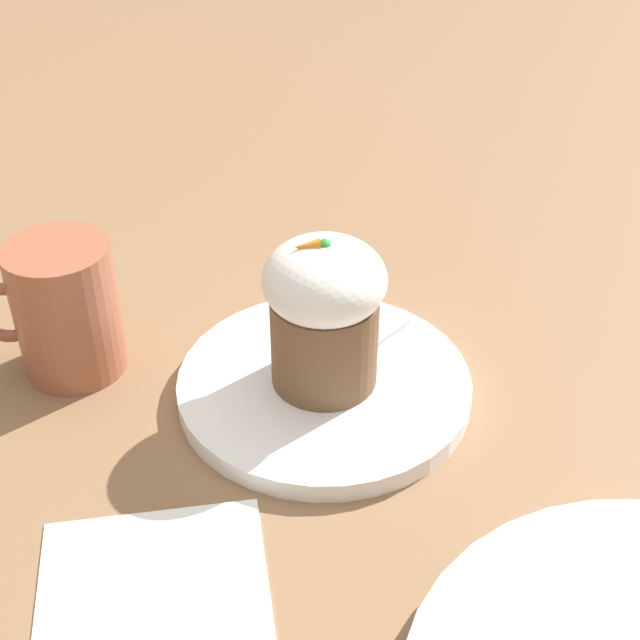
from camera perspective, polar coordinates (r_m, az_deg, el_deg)
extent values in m
plane|color=#846042|center=(0.63, 0.27, -4.73)|extent=(4.00, 4.00, 0.00)
cylinder|color=white|center=(0.63, 0.27, -4.23)|extent=(0.21, 0.21, 0.01)
cylinder|color=brown|center=(0.60, 0.00, -1.40)|extent=(0.07, 0.07, 0.07)
ellipsoid|color=white|center=(0.57, 0.00, 2.46)|extent=(0.08, 0.08, 0.05)
cone|color=orange|center=(0.56, -0.82, 4.62)|extent=(0.02, 0.01, 0.01)
sphere|color=green|center=(0.56, 0.12, 4.68)|extent=(0.01, 0.01, 0.01)
cube|color=#B7B7BC|center=(0.65, 3.13, -1.61)|extent=(0.07, 0.06, 0.00)
ellipsoid|color=#B7B7BC|center=(0.61, -0.30, -3.95)|extent=(0.06, 0.05, 0.01)
cylinder|color=#9E563D|center=(0.65, -15.91, 0.68)|extent=(0.07, 0.07, 0.10)
torus|color=#9E563D|center=(0.66, -19.42, 0.43)|extent=(0.05, 0.01, 0.05)
cube|color=white|center=(0.53, -10.63, -16.29)|extent=(0.13, 0.11, 0.00)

